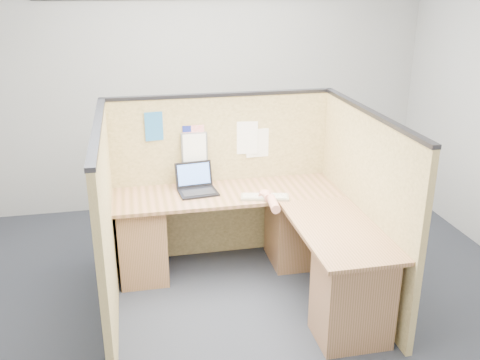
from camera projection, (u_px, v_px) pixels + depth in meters
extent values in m
plane|color=#1E222A|center=(244.00, 308.00, 4.25)|extent=(5.00, 5.00, 0.00)
plane|color=#9C9EA1|center=(201.00, 82.00, 5.82)|extent=(5.00, 0.00, 5.00)
plane|color=#9C9EA1|center=(394.00, 333.00, 1.70)|extent=(5.00, 0.00, 5.00)
cube|color=olive|center=(221.00, 177.00, 4.90)|extent=(2.05, 0.05, 1.50)
cube|color=#232328|center=(220.00, 95.00, 4.63)|extent=(2.05, 0.06, 0.03)
cube|color=olive|center=(107.00, 229.00, 3.89)|extent=(0.05, 1.80, 1.50)
cube|color=#232328|center=(97.00, 127.00, 3.62)|extent=(0.06, 1.80, 0.03)
cube|color=olive|center=(364.00, 207.00, 4.27)|extent=(0.05, 1.80, 1.50)
cube|color=#232328|center=(372.00, 113.00, 4.00)|extent=(0.06, 1.80, 0.03)
cube|color=brown|center=(228.00, 194.00, 4.62)|extent=(1.95, 0.60, 0.03)
cube|color=brown|center=(339.00, 230.00, 3.94)|extent=(0.60, 1.15, 0.03)
cube|color=brown|center=(142.00, 240.00, 4.60)|extent=(0.40, 0.50, 0.70)
cube|color=brown|center=(293.00, 226.00, 4.86)|extent=(0.40, 0.50, 0.70)
cube|color=brown|center=(352.00, 296.00, 3.78)|extent=(0.50, 0.40, 0.70)
cube|color=black|center=(198.00, 192.00, 4.58)|extent=(0.35, 0.28, 0.02)
cube|color=black|center=(195.00, 174.00, 4.68)|extent=(0.33, 0.10, 0.22)
cube|color=#4165AF|center=(196.00, 174.00, 4.67)|extent=(0.29, 0.08, 0.18)
cube|color=gray|center=(265.00, 197.00, 4.48)|extent=(0.42, 0.22, 0.02)
cube|color=silver|center=(265.00, 196.00, 4.47)|extent=(0.38, 0.19, 0.01)
ellipsoid|color=silver|center=(265.00, 196.00, 4.47)|extent=(0.12, 0.09, 0.05)
ellipsoid|color=tan|center=(265.00, 193.00, 4.46)|extent=(0.09, 0.11, 0.05)
cylinder|color=tan|center=(267.00, 197.00, 4.42)|extent=(0.07, 0.05, 0.07)
cylinder|color=tan|center=(273.00, 204.00, 4.29)|extent=(0.10, 0.27, 0.08)
cube|color=#2263A0|center=(156.00, 126.00, 4.58)|extent=(0.19, 0.03, 0.25)
cylinder|color=olive|center=(183.00, 144.00, 4.68)|extent=(0.01, 0.01, 0.33)
cube|color=red|center=(193.00, 132.00, 4.66)|extent=(0.19, 0.00, 0.12)
cube|color=navy|center=(187.00, 129.00, 4.63)|extent=(0.08, 0.00, 0.06)
cube|color=slate|center=(194.00, 149.00, 4.70)|extent=(0.23, 0.05, 0.30)
cube|color=white|center=(195.00, 148.00, 4.67)|extent=(0.20, 0.01, 0.25)
cube|color=white|center=(245.00, 138.00, 4.78)|extent=(0.23, 0.03, 0.30)
cube|color=white|center=(257.00, 143.00, 4.83)|extent=(0.21, 0.01, 0.26)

